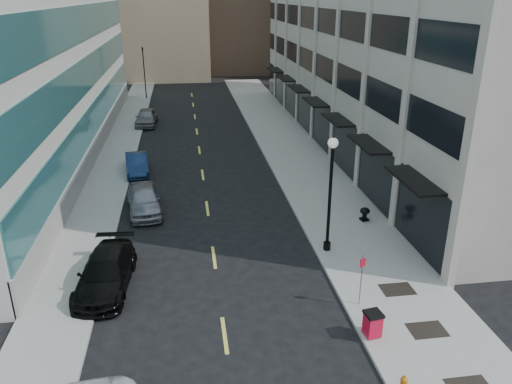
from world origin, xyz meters
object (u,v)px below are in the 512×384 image
object	(u,v)px
traffic_signal	(143,51)
car_grey_sedan	(146,117)
trash_bin	(373,323)
lamppost	(331,185)
car_silver_sedan	(144,200)
car_blue_sedan	(137,164)
urn_planter	(365,213)
sign_post	(362,273)
car_black_pickup	(106,273)

from	to	relation	value
traffic_signal	car_grey_sedan	world-z (taller)	traffic_signal
trash_bin	lamppost	world-z (taller)	lamppost
car_silver_sedan	car_grey_sedan	bearing A→B (deg)	85.90
car_grey_sedan	trash_bin	world-z (taller)	car_grey_sedan
traffic_signal	car_silver_sedan	world-z (taller)	traffic_signal
car_blue_sedan	urn_planter	xyz separation A→B (m)	(13.19, -10.27, -0.08)
car_silver_sedan	lamppost	world-z (taller)	lamppost
lamppost	sign_post	size ratio (longest dim) A/B	2.56
car_silver_sedan	urn_planter	xyz separation A→B (m)	(12.24, -3.27, -0.18)
car_silver_sedan	car_blue_sedan	distance (m)	7.07
car_black_pickup	sign_post	world-z (taller)	sign_post
car_black_pickup	trash_bin	size ratio (longest dim) A/B	5.14
car_black_pickup	car_silver_sedan	bearing A→B (deg)	86.37
sign_post	lamppost	bearing A→B (deg)	69.05
urn_planter	traffic_signal	bearing A→B (deg)	110.72
sign_post	urn_planter	bearing A→B (deg)	47.67
car_black_pickup	car_grey_sedan	xyz separation A→B (m)	(0.08, 29.00, 0.05)
car_black_pickup	trash_bin	bearing A→B (deg)	-21.48
car_silver_sedan	traffic_signal	bearing A→B (deg)	86.08
car_black_pickup	car_grey_sedan	world-z (taller)	car_grey_sedan
sign_post	urn_planter	size ratio (longest dim) A/B	2.99
car_black_pickup	lamppost	distance (m)	10.91
car_blue_sedan	car_silver_sedan	bearing A→B (deg)	-88.86
car_silver_sedan	sign_post	world-z (taller)	sign_post
trash_bin	lamppost	bearing A→B (deg)	79.84
traffic_signal	car_black_pickup	world-z (taller)	traffic_signal
car_silver_sedan	lamppost	bearing A→B (deg)	-41.25
trash_bin	urn_planter	distance (m)	10.24
traffic_signal	lamppost	size ratio (longest dim) A/B	1.19
car_black_pickup	car_blue_sedan	distance (m)	15.00
car_grey_sedan	urn_planter	xyz separation A→B (m)	(13.32, -24.27, -0.19)
car_black_pickup	urn_planter	distance (m)	14.21
car_blue_sedan	traffic_signal	bearing A→B (deg)	85.31
traffic_signal	car_black_pickup	distance (m)	42.30
car_silver_sedan	car_grey_sedan	distance (m)	21.03
lamppost	car_blue_sedan	bearing A→B (deg)	127.50
traffic_signal	sign_post	world-z (taller)	traffic_signal
car_black_pickup	urn_planter	size ratio (longest dim) A/B	6.75
car_grey_sedan	traffic_signal	bearing A→B (deg)	96.38
traffic_signal	lamppost	xyz separation A→B (m)	(11.09, -40.27, -2.12)
car_grey_sedan	car_black_pickup	bearing A→B (deg)	-87.19
car_grey_sedan	trash_bin	size ratio (longest dim) A/B	4.69
urn_planter	car_blue_sedan	bearing A→B (deg)	142.11
urn_planter	car_grey_sedan	bearing A→B (deg)	118.77
traffic_signal	trash_bin	world-z (taller)	traffic_signal
car_blue_sedan	urn_planter	world-z (taller)	car_blue_sedan
traffic_signal	car_blue_sedan	distance (m)	27.48
car_blue_sedan	trash_bin	world-z (taller)	car_blue_sedan
traffic_signal	car_blue_sedan	xyz separation A→B (m)	(0.91, -27.00, -5.02)
car_black_pickup	car_blue_sedan	world-z (taller)	car_black_pickup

